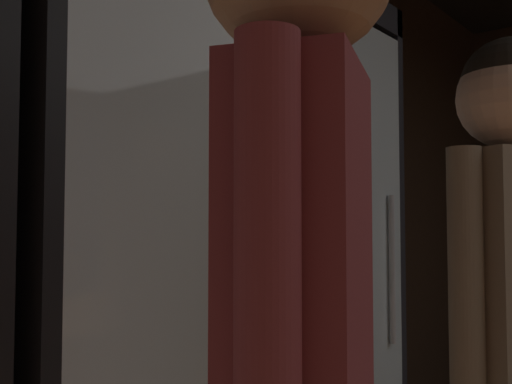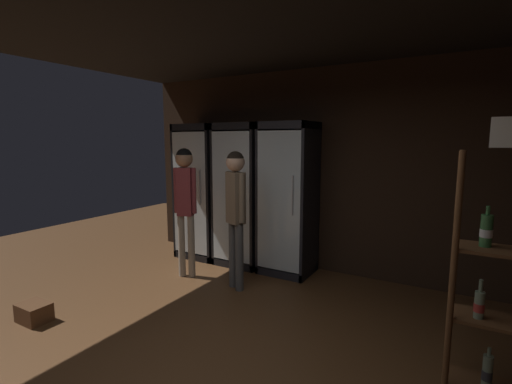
% 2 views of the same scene
% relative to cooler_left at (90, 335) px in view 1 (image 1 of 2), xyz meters
% --- Properties ---
extents(wall_back, '(6.00, 0.06, 2.80)m').
position_rel_cooler_left_xyz_m(wall_back, '(1.19, 0.31, 0.39)').
color(wall_back, black).
rests_on(wall_back, ground).
extents(cooler_left, '(0.69, 0.63, 2.07)m').
position_rel_cooler_left_xyz_m(cooler_left, '(0.00, 0.00, 0.00)').
color(cooler_left, black).
rests_on(cooler_left, ground).
extents(cooler_center, '(0.69, 0.63, 2.07)m').
position_rel_cooler_left_xyz_m(cooler_center, '(0.74, -0.00, -0.00)').
color(cooler_center, black).
rests_on(cooler_center, ground).
extents(shopper_near, '(0.29, 0.23, 1.72)m').
position_rel_cooler_left_xyz_m(shopper_near, '(-0.36, -0.88, 0.13)').
color(shopper_near, gray).
rests_on(shopper_near, ground).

